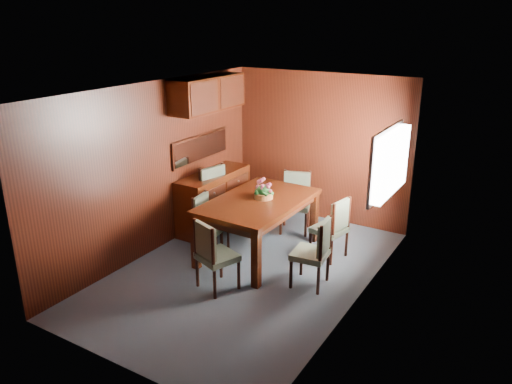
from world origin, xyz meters
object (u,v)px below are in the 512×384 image
Objects in this scene: chair_left_near at (207,221)px; chair_right_near at (316,249)px; sideboard at (214,200)px; chair_head at (213,252)px; dining_table at (258,207)px; flower_centerpiece at (264,189)px.

chair_left_near is 0.95× the size of chair_right_near.
chair_head is at bearing -54.64° from sideboard.
dining_table is 2.05× the size of chair_left_near.
chair_left_near is at bearing 149.67° from chair_head.
chair_head reaches higher than chair_left_near.
dining_table is at bearing -22.95° from sideboard.
flower_centerpiece reaches higher than sideboard.
dining_table is at bearing 111.45° from chair_head.
dining_table is (1.11, -0.47, 0.26)m from sideboard.
sideboard is at bearing 158.24° from dining_table.
chair_left_near is 0.94× the size of chair_head.
chair_left_near is 1.72m from chair_right_near.
chair_head is (1.14, -1.61, 0.06)m from sideboard.
chair_left_near is 0.93m from flower_centerpiece.
chair_head is at bearing -90.00° from flower_centerpiece.
chair_right_near is 1.27m from chair_head.
flower_centerpiece is (0.69, 0.41, 0.47)m from chair_left_near.
flower_centerpiece is at bearing 68.79° from dining_table.
flower_centerpiece is at bearing 113.62° from chair_left_near.
dining_table is at bearing 109.25° from chair_left_near.
chair_head is at bearing 32.90° from chair_left_near.
sideboard is 2.34m from chair_right_near.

